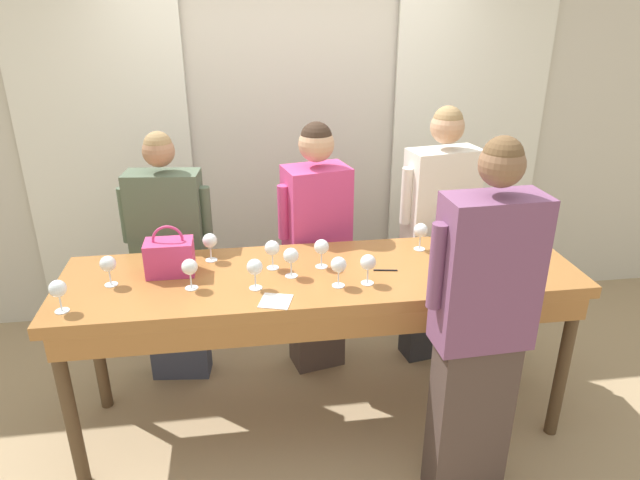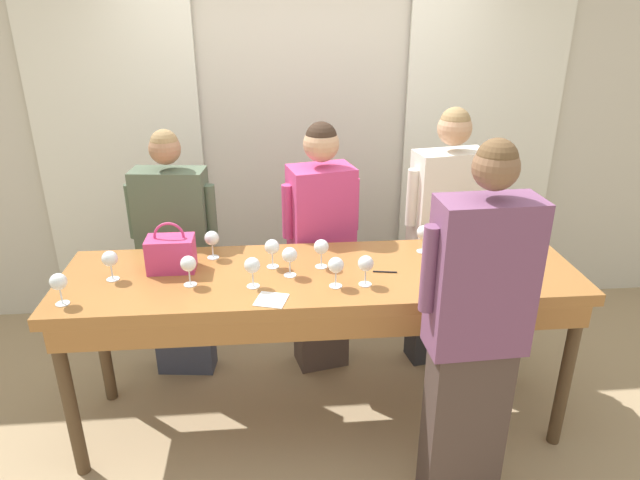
# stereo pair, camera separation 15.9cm
# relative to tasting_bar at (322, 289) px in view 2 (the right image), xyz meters

# --- Properties ---
(ground_plane) EXTENTS (18.00, 18.00, 0.00)m
(ground_plane) POSITION_rel_tasting_bar_xyz_m (0.00, 0.02, -0.89)
(ground_plane) COLOR tan
(wall_back) EXTENTS (12.00, 0.06, 2.80)m
(wall_back) POSITION_rel_tasting_bar_xyz_m (0.00, 1.47, 0.51)
(wall_back) COLOR beige
(wall_back) RESTS_ON ground_plane
(curtain_panel_left) EXTENTS (1.16, 0.03, 2.69)m
(curtain_panel_left) POSITION_rel_tasting_bar_xyz_m (-1.32, 1.41, 0.45)
(curtain_panel_left) COLOR white
(curtain_panel_left) RESTS_ON ground_plane
(curtain_panel_right) EXTENTS (1.16, 0.03, 2.69)m
(curtain_panel_right) POSITION_rel_tasting_bar_xyz_m (1.32, 1.41, 0.45)
(curtain_panel_right) COLOR white
(curtain_panel_right) RESTS_ON ground_plane
(tasting_bar) EXTENTS (2.75, 0.76, 0.98)m
(tasting_bar) POSITION_rel_tasting_bar_xyz_m (0.00, 0.00, 0.00)
(tasting_bar) COLOR #9E6633
(tasting_bar) RESTS_ON ground_plane
(wine_bottle) EXTENTS (0.07, 0.07, 0.33)m
(wine_bottle) POSITION_rel_tasting_bar_xyz_m (0.77, -0.24, 0.22)
(wine_bottle) COLOR black
(wine_bottle) RESTS_ON tasting_bar
(handbag) EXTENTS (0.25, 0.15, 0.27)m
(handbag) POSITION_rel_tasting_bar_xyz_m (-0.79, 0.11, 0.19)
(handbag) COLOR #C63870
(handbag) RESTS_ON tasting_bar
(wine_glass_front_left) EXTENTS (0.08, 0.08, 0.16)m
(wine_glass_front_left) POSITION_rel_tasting_bar_xyz_m (0.21, -0.15, 0.21)
(wine_glass_front_left) COLOR white
(wine_glass_front_left) RESTS_ON tasting_bar
(wine_glass_front_mid) EXTENTS (0.08, 0.08, 0.16)m
(wine_glass_front_mid) POSITION_rel_tasting_bar_xyz_m (-0.59, 0.25, 0.21)
(wine_glass_front_mid) COLOR white
(wine_glass_front_mid) RESTS_ON tasting_bar
(wine_glass_front_right) EXTENTS (0.08, 0.08, 0.16)m
(wine_glass_front_right) POSITION_rel_tasting_bar_xyz_m (-0.26, 0.10, 0.21)
(wine_glass_front_right) COLOR white
(wine_glass_front_right) RESTS_ON tasting_bar
(wine_glass_center_left) EXTENTS (0.08, 0.08, 0.16)m
(wine_glass_center_left) POSITION_rel_tasting_bar_xyz_m (-0.36, -0.12, 0.21)
(wine_glass_center_left) COLOR white
(wine_glass_center_left) RESTS_ON tasting_bar
(wine_glass_center_mid) EXTENTS (0.08, 0.08, 0.16)m
(wine_glass_center_mid) POSITION_rel_tasting_bar_xyz_m (0.06, -0.15, 0.21)
(wine_glass_center_mid) COLOR white
(wine_glass_center_mid) RESTS_ON tasting_bar
(wine_glass_center_right) EXTENTS (0.08, 0.08, 0.16)m
(wine_glass_center_right) POSITION_rel_tasting_bar_xyz_m (-0.17, -0.01, 0.21)
(wine_glass_center_right) COLOR white
(wine_glass_center_right) RESTS_ON tasting_bar
(wine_glass_back_left) EXTENTS (0.08, 0.08, 0.16)m
(wine_glass_back_left) POSITION_rel_tasting_bar_xyz_m (-0.68, -0.07, 0.21)
(wine_glass_back_left) COLOR white
(wine_glass_back_left) RESTS_ON tasting_bar
(wine_glass_back_mid) EXTENTS (0.08, 0.08, 0.16)m
(wine_glass_back_mid) POSITION_rel_tasting_bar_xyz_m (-1.08, 0.02, 0.21)
(wine_glass_back_mid) COLOR white
(wine_glass_back_mid) RESTS_ON tasting_bar
(wine_glass_back_right) EXTENTS (0.08, 0.08, 0.16)m
(wine_glass_back_right) POSITION_rel_tasting_bar_xyz_m (0.01, 0.08, 0.21)
(wine_glass_back_right) COLOR white
(wine_glass_back_right) RESTS_ON tasting_bar
(wine_glass_near_host) EXTENTS (0.08, 0.08, 0.16)m
(wine_glass_near_host) POSITION_rel_tasting_bar_xyz_m (-1.26, -0.22, 0.21)
(wine_glass_near_host) COLOR white
(wine_glass_near_host) RESTS_ON tasting_bar
(wine_glass_by_bottle) EXTENTS (0.08, 0.08, 0.16)m
(wine_glass_by_bottle) POSITION_rel_tasting_bar_xyz_m (0.60, 0.23, 0.21)
(wine_glass_by_bottle) COLOR white
(wine_glass_by_bottle) RESTS_ON tasting_bar
(wine_glass_by_handbag) EXTENTS (0.08, 0.08, 0.16)m
(wine_glass_by_handbag) POSITION_rel_tasting_bar_xyz_m (0.82, 0.24, 0.21)
(wine_glass_by_handbag) COLOR white
(wine_glass_by_handbag) RESTS_ON tasting_bar
(napkin) EXTENTS (0.18, 0.18, 0.00)m
(napkin) POSITION_rel_tasting_bar_xyz_m (-0.27, -0.27, 0.09)
(napkin) COLOR white
(napkin) RESTS_ON tasting_bar
(pen) EXTENTS (0.13, 0.03, 0.01)m
(pen) POSITION_rel_tasting_bar_xyz_m (0.34, -0.02, 0.10)
(pen) COLOR black
(pen) RESTS_ON tasting_bar
(guest_olive_jacket) EXTENTS (0.55, 0.25, 1.63)m
(guest_olive_jacket) POSITION_rel_tasting_bar_xyz_m (-0.86, 0.60, -0.05)
(guest_olive_jacket) COLOR #383D51
(guest_olive_jacket) RESTS_ON ground_plane
(guest_pink_top) EXTENTS (0.50, 0.34, 1.66)m
(guest_pink_top) POSITION_rel_tasting_bar_xyz_m (0.05, 0.60, -0.03)
(guest_pink_top) COLOR #473833
(guest_pink_top) RESTS_ON ground_plane
(guest_cream_sweater) EXTENTS (0.56, 0.29, 1.73)m
(guest_cream_sweater) POSITION_rel_tasting_bar_xyz_m (0.85, 0.60, 0.00)
(guest_cream_sweater) COLOR #28282D
(guest_cream_sweater) RESTS_ON ground_plane
(host_pouring) EXTENTS (0.54, 0.23, 1.83)m
(host_pouring) POSITION_rel_tasting_bar_xyz_m (0.63, -0.60, 0.05)
(host_pouring) COLOR #473833
(host_pouring) RESTS_ON ground_plane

